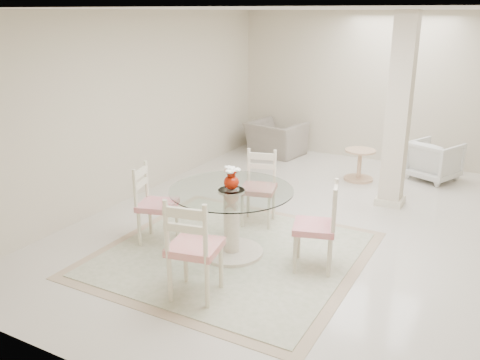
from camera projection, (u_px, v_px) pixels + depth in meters
The scene contains 13 objects.
ground at pixel (327, 229), 6.57m from camera, with size 7.00×7.00×0.00m, color beige.
room_shell at pixel (336, 84), 5.98m from camera, with size 6.02×7.02×2.71m.
column at pixel (399, 112), 7.00m from camera, with size 0.30×0.30×2.70m, color beige.
area_rug at pixel (232, 254), 5.88m from camera, with size 2.87×2.87×0.02m.
dining_table at pixel (232, 222), 5.75m from camera, with size 1.38×1.38×0.80m.
red_vase at pixel (231, 178), 5.58m from camera, with size 0.20×0.19×0.26m.
dining_chair_east at pixel (321, 220), 5.36m from camera, with size 0.54×0.54×1.09m.
dining_chair_north at pixel (260, 182), 6.61m from camera, with size 0.52×0.52×1.07m.
dining_chair_west at pixel (152, 198), 6.03m from camera, with size 0.53×0.53×1.07m.
dining_chair_south at pixel (192, 242), 4.77m from camera, with size 0.55×0.55×1.17m.
recliner_taupe at pixel (276, 139), 9.86m from camera, with size 0.99×0.87×0.65m, color gray.
armchair_white at pixel (434, 160), 8.40m from camera, with size 0.70×0.72×0.65m, color white.
side_table at pixel (359, 166), 8.39m from camera, with size 0.50×0.50×0.52m.
Camera 1 is at (1.90, -5.84, 2.68)m, focal length 38.00 mm.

